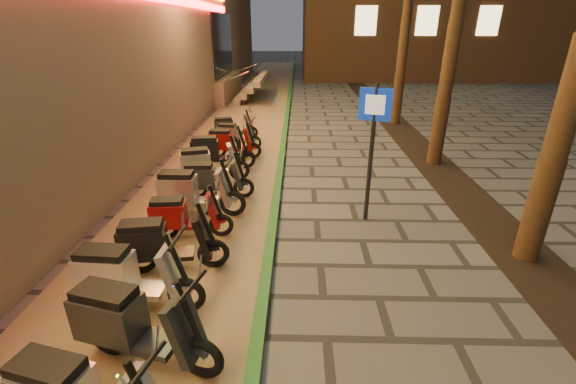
{
  "coord_description": "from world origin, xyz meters",
  "views": [
    {
      "loc": [
        -0.41,
        -3.84,
        3.75
      ],
      "look_at": [
        -0.56,
        2.02,
        1.2
      ],
      "focal_mm": 24.0,
      "sensor_mm": 36.0,
      "label": 1
    }
  ],
  "objects_px": {
    "scooter_9": "(206,164)",
    "scooter_12": "(234,135)",
    "scooter_13": "(230,128)",
    "scooter_6": "(181,216)",
    "scooter_4": "(125,276)",
    "scooter_10": "(215,151)",
    "scooter_11": "(228,142)",
    "scooter_3": "(131,324)",
    "scooter_7": "(191,191)",
    "scooter_5": "(161,243)",
    "scooter_8": "(210,179)",
    "pedestrian_sign": "(373,135)"
  },
  "relations": [
    {
      "from": "scooter_9",
      "to": "scooter_7",
      "type": "bearing_deg",
      "value": -104.21
    },
    {
      "from": "scooter_3",
      "to": "scooter_9",
      "type": "relative_size",
      "value": 1.07
    },
    {
      "from": "scooter_5",
      "to": "scooter_12",
      "type": "relative_size",
      "value": 1.17
    },
    {
      "from": "scooter_5",
      "to": "scooter_3",
      "type": "bearing_deg",
      "value": -91.15
    },
    {
      "from": "scooter_3",
      "to": "scooter_6",
      "type": "distance_m",
      "value": 2.94
    },
    {
      "from": "scooter_7",
      "to": "scooter_4",
      "type": "bearing_deg",
      "value": -92.41
    },
    {
      "from": "scooter_3",
      "to": "scooter_4",
      "type": "xyz_separation_m",
      "value": [
        -0.46,
        0.94,
        -0.02
      ]
    },
    {
      "from": "scooter_9",
      "to": "scooter_12",
      "type": "relative_size",
      "value": 1.17
    },
    {
      "from": "scooter_3",
      "to": "scooter_4",
      "type": "relative_size",
      "value": 1.03
    },
    {
      "from": "pedestrian_sign",
      "to": "scooter_13",
      "type": "xyz_separation_m",
      "value": [
        -3.79,
        5.86,
        -1.33
      ]
    },
    {
      "from": "scooter_11",
      "to": "scooter_13",
      "type": "bearing_deg",
      "value": 99.07
    },
    {
      "from": "scooter_7",
      "to": "scooter_12",
      "type": "distance_m",
      "value": 4.94
    },
    {
      "from": "scooter_9",
      "to": "scooter_3",
      "type": "bearing_deg",
      "value": -102.94
    },
    {
      "from": "scooter_8",
      "to": "scooter_12",
      "type": "xyz_separation_m",
      "value": [
        -0.08,
        4.05,
        -0.04
      ]
    },
    {
      "from": "scooter_5",
      "to": "scooter_10",
      "type": "xyz_separation_m",
      "value": [
        -0.1,
        4.89,
        0.01
      ]
    },
    {
      "from": "scooter_8",
      "to": "scooter_11",
      "type": "xyz_separation_m",
      "value": [
        -0.1,
        3.01,
        -0.0
      ]
    },
    {
      "from": "scooter_5",
      "to": "scooter_7",
      "type": "xyz_separation_m",
      "value": [
        -0.04,
        2.05,
        0.03
      ]
    },
    {
      "from": "scooter_4",
      "to": "scooter_7",
      "type": "height_order",
      "value": "scooter_7"
    },
    {
      "from": "scooter_10",
      "to": "scooter_3",
      "type": "bearing_deg",
      "value": -94.65
    },
    {
      "from": "scooter_7",
      "to": "scooter_11",
      "type": "distance_m",
      "value": 3.9
    },
    {
      "from": "scooter_11",
      "to": "scooter_5",
      "type": "bearing_deg",
      "value": -88.99
    },
    {
      "from": "scooter_3",
      "to": "scooter_6",
      "type": "xyz_separation_m",
      "value": [
        -0.24,
        2.93,
        -0.1
      ]
    },
    {
      "from": "scooter_6",
      "to": "scooter_11",
      "type": "height_order",
      "value": "scooter_11"
    },
    {
      "from": "scooter_6",
      "to": "scooter_7",
      "type": "xyz_separation_m",
      "value": [
        -0.06,
        0.96,
        0.09
      ]
    },
    {
      "from": "scooter_12",
      "to": "scooter_13",
      "type": "bearing_deg",
      "value": 116.5
    },
    {
      "from": "scooter_6",
      "to": "scooter_5",
      "type": "bearing_deg",
      "value": -97.44
    },
    {
      "from": "scooter_3",
      "to": "scooter_11",
      "type": "bearing_deg",
      "value": 105.64
    },
    {
      "from": "scooter_6",
      "to": "scooter_7",
      "type": "bearing_deg",
      "value": 86.84
    },
    {
      "from": "scooter_7",
      "to": "scooter_9",
      "type": "height_order",
      "value": "scooter_7"
    },
    {
      "from": "scooter_5",
      "to": "scooter_13",
      "type": "xyz_separation_m",
      "value": [
        -0.16,
        7.84,
        -0.06
      ]
    },
    {
      "from": "scooter_6",
      "to": "scooter_11",
      "type": "xyz_separation_m",
      "value": [
        0.06,
        4.86,
        0.02
      ]
    },
    {
      "from": "scooter_6",
      "to": "scooter_11",
      "type": "bearing_deg",
      "value": 82.84
    },
    {
      "from": "scooter_4",
      "to": "scooter_10",
      "type": "xyz_separation_m",
      "value": [
        0.09,
        5.79,
        -0.0
      ]
    },
    {
      "from": "scooter_10",
      "to": "scooter_13",
      "type": "height_order",
      "value": "scooter_10"
    },
    {
      "from": "scooter_10",
      "to": "scooter_11",
      "type": "bearing_deg",
      "value": 72.48
    },
    {
      "from": "pedestrian_sign",
      "to": "scooter_7",
      "type": "distance_m",
      "value": 3.87
    },
    {
      "from": "scooter_4",
      "to": "scooter_9",
      "type": "xyz_separation_m",
      "value": [
        0.08,
        4.76,
        -0.01
      ]
    },
    {
      "from": "pedestrian_sign",
      "to": "scooter_11",
      "type": "relative_size",
      "value": 1.75
    },
    {
      "from": "scooter_6",
      "to": "scooter_3",
      "type": "bearing_deg",
      "value": -91.68
    },
    {
      "from": "scooter_6",
      "to": "scooter_8",
      "type": "relative_size",
      "value": 0.96
    },
    {
      "from": "scooter_4",
      "to": "scooter_8",
      "type": "bearing_deg",
      "value": 87.57
    },
    {
      "from": "scooter_10",
      "to": "scooter_11",
      "type": "relative_size",
      "value": 1.12
    },
    {
      "from": "scooter_8",
      "to": "scooter_12",
      "type": "height_order",
      "value": "scooter_8"
    },
    {
      "from": "scooter_5",
      "to": "scooter_7",
      "type": "relative_size",
      "value": 0.96
    },
    {
      "from": "scooter_6",
      "to": "scooter_12",
      "type": "height_order",
      "value": "scooter_6"
    },
    {
      "from": "scooter_9",
      "to": "scooter_12",
      "type": "bearing_deg",
      "value": 69.4
    },
    {
      "from": "pedestrian_sign",
      "to": "scooter_5",
      "type": "distance_m",
      "value": 4.32
    },
    {
      "from": "scooter_6",
      "to": "scooter_8",
      "type": "height_order",
      "value": "scooter_8"
    },
    {
      "from": "scooter_6",
      "to": "scooter_4",
      "type": "bearing_deg",
      "value": -102.57
    },
    {
      "from": "scooter_9",
      "to": "scooter_12",
      "type": "distance_m",
      "value": 3.14
    }
  ]
}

